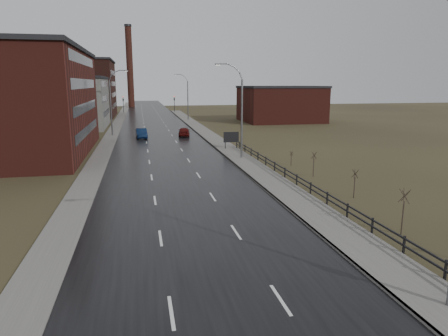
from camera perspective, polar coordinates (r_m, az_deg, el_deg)
name	(u,v)px	position (r m, az deg, el deg)	size (l,w,h in m)	color
road	(159,136)	(71.16, -9.28, 4.55)	(14.00, 300.00, 0.06)	black
sidewalk_right	(242,160)	(47.86, 2.57, 1.20)	(3.20, 180.00, 0.18)	#595651
curb_right	(230,160)	(47.51, 0.80, 1.13)	(0.16, 180.00, 0.18)	slate
sidewalk_left	(111,137)	(71.25, -15.89, 4.28)	(2.40, 260.00, 0.12)	#595651
warehouse_mid	(66,102)	(89.82, -21.66, 8.73)	(16.32, 20.40, 10.50)	slate
warehouse_far	(65,88)	(120.16, -21.79, 10.52)	(26.52, 24.48, 15.50)	#331611
building_right	(280,104)	(98.51, 8.07, 9.08)	(18.36, 16.32, 8.50)	#471914
smokestack	(130,66)	(160.67, -13.32, 13.96)	(2.70, 2.70, 30.70)	#331611
streetlight_right_mid	(239,111)	(48.07, 2.22, 8.17)	(3.36, 0.28, 11.35)	slate
streetlight_left	(112,102)	(72.72, -15.66, 9.02)	(3.36, 0.28, 11.35)	slate
streetlight_right_far	(187,97)	(101.24, -5.37, 10.11)	(3.36, 0.28, 11.35)	slate
guardrail	(314,189)	(32.90, 12.77, -2.95)	(0.10, 53.05, 1.10)	black
shrub_c	(403,211)	(26.43, 24.23, -5.59)	(0.67, 0.71, 2.86)	#382D23
shrub_d	(355,183)	(33.51, 18.17, -2.03)	(0.56, 0.59, 2.36)	#382D23
shrub_e	(314,163)	(40.12, 12.70, 0.65)	(0.60, 0.63, 2.53)	#382D23
shrub_f	(291,158)	(45.31, 9.59, 1.42)	(0.39, 0.41, 1.61)	#382D23
billboard	(231,138)	(55.39, 1.02, 4.36)	(2.16, 0.17, 2.49)	black
traffic_light_left	(123,98)	(130.68, -14.23, 9.66)	(0.58, 2.73, 5.30)	black
traffic_light_right	(174,98)	(131.07, -7.13, 9.94)	(0.58, 2.73, 5.30)	black
car_near	(141,134)	(68.33, -11.71, 4.82)	(1.71, 4.91, 1.62)	#0B1C3A
car_far	(184,132)	(70.09, -5.72, 5.17)	(1.90, 4.72, 1.61)	#4F0E0D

